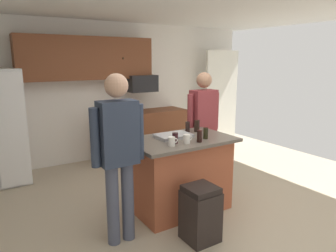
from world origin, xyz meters
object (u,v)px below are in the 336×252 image
Objects in this scene: kitchen_island at (181,174)px; glass_short_whisky at (175,138)px; tumbler_amber at (197,126)px; serving_tray at (173,136)px; person_guest_left at (118,148)px; mug_blue_stoneware at (172,141)px; glass_pilsner at (188,127)px; microwave_over_range at (141,83)px; person_elder_center at (203,121)px; trash_bin at (200,214)px; glass_dark_ale at (206,133)px; mug_ceramic_white at (187,139)px; glass_stout_tall at (199,136)px.

glass_short_whisky reaches higher than kitchen_island.
tumbler_amber is 0.37× the size of serving_tray.
person_guest_left is 4.04× the size of serving_tray.
glass_pilsner reaches higher than mug_blue_stoneware.
person_elder_center is at bearing -87.58° from microwave_over_range.
person_guest_left is 1.12m from trash_bin.
tumbler_amber is at bearing 68.84° from glass_dark_ale.
glass_pilsner is (0.28, 0.24, 0.54)m from kitchen_island.
mug_blue_stoneware is 0.86× the size of glass_pilsner.
trash_bin is at bearing -107.71° from kitchen_island.
tumbler_amber reaches higher than mug_blue_stoneware.
serving_tray is (-0.32, -0.14, -0.05)m from glass_pilsner.
trash_bin is at bearing -124.84° from tumbler_amber.
mug_ceramic_white is at bearing 72.12° from trash_bin.
microwave_over_range is 3.97× the size of glass_pilsner.
kitchen_island is at bearing 38.13° from glass_short_whisky.
tumbler_amber is at bearing 41.50° from mug_ceramic_white.
trash_bin is (-0.15, -0.47, -0.70)m from mug_ceramic_white.
glass_pilsner is at bearing 41.18° from kitchen_island.
trash_bin is at bearing -46.29° from person_guest_left.
microwave_over_range is 4.62× the size of mug_blue_stoneware.
glass_pilsner is (-0.11, 0.06, -0.01)m from tumbler_amber.
glass_stout_tall is 0.89m from trash_bin.
mug_ceramic_white is (-0.07, -0.22, 0.52)m from kitchen_island.
glass_short_whisky is 0.14m from mug_ceramic_white.
glass_dark_ale is at bearing -41.63° from serving_tray.
microwave_over_range reaches higher than glass_stout_tall.
kitchen_island is at bearing 38.78° from mug_blue_stoneware.
glass_stout_tall is at bearing 15.01° from person_elder_center.
trash_bin is at bearing 17.08° from person_elder_center.
serving_tray is at bearing 60.90° from glass_short_whisky.
person_elder_center is at bearing 41.36° from mug_ceramic_white.
serving_tray is at bearing 6.39° from person_guest_left.
mug_ceramic_white is 0.58m from glass_pilsner.
glass_short_whisky is at bearing 157.49° from glass_stout_tall.
person_elder_center reaches higher than glass_pilsner.
tumbler_amber reaches higher than glass_short_whisky.
glass_dark_ale is 0.31× the size of serving_tray.
microwave_over_range is 0.32× the size of person_elder_center.
microwave_over_range is 2.41m from serving_tray.
serving_tray is (0.89, 0.35, -0.07)m from person_guest_left.
microwave_over_range is 2.70m from glass_stout_tall.
tumbler_amber is 1.33× the size of mug_blue_stoneware.
glass_short_whisky is at bearing 0.89° from person_elder_center.
person_elder_center is at bearing 34.65° from glass_short_whisky.
mug_ceramic_white is at bearing 7.60° from person_elder_center.
tumbler_amber is 0.13m from glass_pilsner.
glass_dark_ale is at bearing -99.51° from microwave_over_range.
glass_dark_ale is 0.41m from serving_tray.
glass_short_whisky is (-0.86, -2.49, -0.44)m from microwave_over_range.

